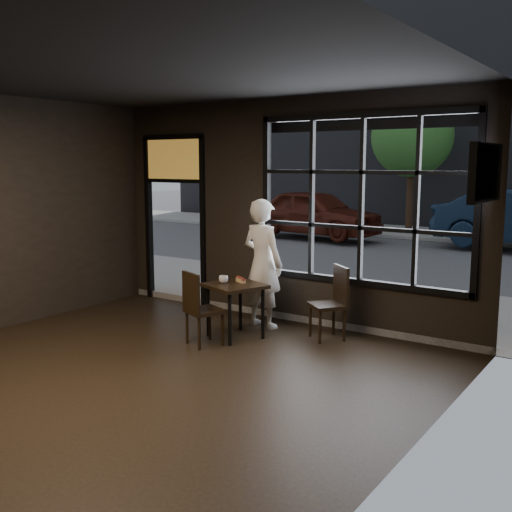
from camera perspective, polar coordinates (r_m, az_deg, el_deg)
The scene contains 14 objects.
floor at distance 6.36m, azimuth -14.72°, elevation -12.64°, with size 6.00×7.00×0.02m, color black.
ceiling at distance 6.00m, azimuth -15.98°, elevation 17.37°, with size 6.00×7.00×0.02m, color black.
wall_right at distance 4.17m, azimuth 12.42°, elevation -0.85°, with size 0.04×7.00×3.20m, color black.
window_frame at distance 8.06m, azimuth 10.02°, elevation 5.25°, with size 3.06×0.12×2.28m, color black.
stained_transom at distance 9.88m, azimuth -7.80°, elevation 9.14°, with size 1.20×0.06×0.70m, color orange.
cafe_table at distance 7.91m, azimuth -1.99°, elevation -5.23°, with size 0.67×0.67×0.72m, color black.
chair_near at distance 7.60m, azimuth -4.93°, elevation -4.99°, with size 0.41×0.41×0.95m, color black.
chair_window at distance 7.87m, azimuth 6.82°, elevation -4.47°, with size 0.42×0.42×0.96m, color black.
man at distance 8.32m, azimuth 0.64°, elevation -0.73°, with size 0.66×0.43×1.80m, color white.
hotdog at distance 7.96m, azimuth -1.47°, elevation -2.29°, with size 0.20×0.08×0.06m, color tan, non-canonical shape.
cup at distance 7.90m, azimuth -3.11°, elevation -2.24°, with size 0.12×0.12×0.10m, color silver.
tv at distance 6.80m, azimuth 21.02°, elevation 7.42°, with size 0.12×1.06×0.62m, color black.
maroon_car at distance 18.13m, azimuth 5.63°, elevation 4.13°, with size 1.66×4.14×1.41m, color #4F1A10.
tree_left at distance 20.00m, azimuth 14.64°, elevation 10.92°, with size 2.58×2.58×4.41m.
Camera 1 is at (4.53, -3.82, 2.29)m, focal length 42.00 mm.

